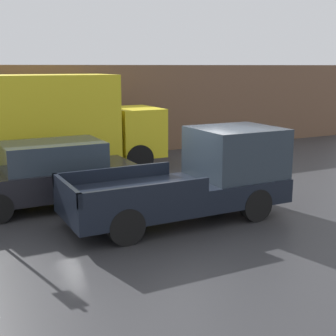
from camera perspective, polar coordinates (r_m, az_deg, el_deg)
ground_plane at (r=12.43m, az=4.05°, el=-5.12°), size 60.00×60.00×0.00m
building_wall at (r=19.65m, az=-8.80°, el=6.82°), size 28.00×0.15×3.76m
pickup_truck at (r=11.63m, az=3.91°, el=-1.13°), size 5.51×2.08×2.20m
car at (r=12.94m, az=-14.18°, el=-0.71°), size 4.72×1.99×1.75m
delivery_truck at (r=16.38m, az=-14.65°, el=5.34°), size 7.46×2.35×3.44m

